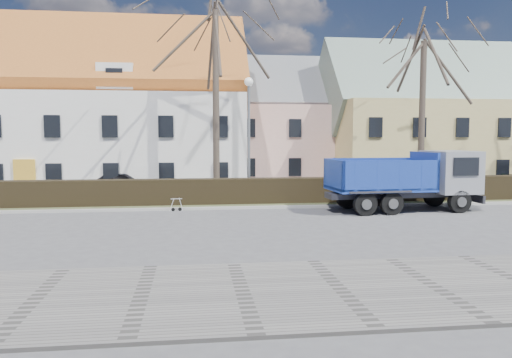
{
  "coord_description": "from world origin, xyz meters",
  "views": [
    {
      "loc": [
        -3.29,
        -19.33,
        3.55
      ],
      "look_at": [
        -0.47,
        2.96,
        1.6
      ],
      "focal_mm": 35.0,
      "sensor_mm": 36.0,
      "label": 1
    }
  ],
  "objects": [
    {
      "name": "building_yellow",
      "position": [
        16.0,
        17.0,
        4.25
      ],
      "size": [
        18.8,
        10.8,
        8.5
      ],
      "primitive_type": null,
      "color": "tan",
      "rests_on": "ground"
    },
    {
      "name": "building_pink",
      "position": [
        4.0,
        20.0,
        4.0
      ],
      "size": [
        10.8,
        8.8,
        8.0
      ],
      "primitive_type": null,
      "color": "#D1A094",
      "rests_on": "ground"
    },
    {
      "name": "cart_frame",
      "position": [
        -4.3,
        4.25,
        0.34
      ],
      "size": [
        0.81,
        0.55,
        0.68
      ],
      "primitive_type": null,
      "rotation": [
        0.0,
        0.0,
        0.16
      ],
      "color": "silver",
      "rests_on": "ground"
    },
    {
      "name": "hedge",
      "position": [
        0.0,
        6.0,
        0.65
      ],
      "size": [
        60.0,
        0.9,
        1.3
      ],
      "primitive_type": "cube",
      "color": "black",
      "rests_on": "ground"
    },
    {
      "name": "tree_2",
      "position": [
        10.0,
        8.5,
        5.5
      ],
      "size": [
        8.0,
        8.0,
        11.0
      ],
      "primitive_type": null,
      "color": "#3C322A",
      "rests_on": "ground"
    },
    {
      "name": "ground",
      "position": [
        0.0,
        0.0,
        0.0
      ],
      "size": [
        120.0,
        120.0,
        0.0
      ],
      "primitive_type": "plane",
      "color": "#4C4B4E"
    },
    {
      "name": "grass_strip",
      "position": [
        0.0,
        6.2,
        0.05
      ],
      "size": [
        80.0,
        3.0,
        0.1
      ],
      "primitive_type": "cube",
      "color": "#414929",
      "rests_on": "ground"
    },
    {
      "name": "sidewalk_near",
      "position": [
        0.0,
        -8.5,
        0.04
      ],
      "size": [
        80.0,
        5.0,
        0.08
      ],
      "primitive_type": "cube",
      "color": "slate",
      "rests_on": "ground"
    },
    {
      "name": "curb_far",
      "position": [
        0.0,
        4.6,
        0.06
      ],
      "size": [
        80.0,
        0.3,
        0.12
      ],
      "primitive_type": "cube",
      "color": "#9B9993",
      "rests_on": "ground"
    },
    {
      "name": "streetlight",
      "position": [
        -0.34,
        7.0,
        3.35
      ],
      "size": [
        0.52,
        0.52,
        6.69
      ],
      "primitive_type": null,
      "color": "gray",
      "rests_on": "ground"
    },
    {
      "name": "tree_1",
      "position": [
        -2.0,
        8.5,
        6.33
      ],
      "size": [
        9.2,
        9.2,
        12.65
      ],
      "primitive_type": null,
      "color": "#3C322A",
      "rests_on": "ground"
    },
    {
      "name": "parked_car_a",
      "position": [
        -7.48,
        11.43,
        0.72
      ],
      "size": [
        4.41,
        2.18,
        1.45
      ],
      "primitive_type": "imported",
      "rotation": [
        0.0,
        0.0,
        1.46
      ],
      "color": "black",
      "rests_on": "ground"
    },
    {
      "name": "building_white",
      "position": [
        -13.0,
        16.0,
        4.75
      ],
      "size": [
        26.8,
        10.8,
        9.5
      ],
      "primitive_type": null,
      "color": "white",
      "rests_on": "ground"
    },
    {
      "name": "dump_truck",
      "position": [
        6.32,
        3.09,
        1.47
      ],
      "size": [
        7.48,
        3.12,
        2.94
      ],
      "primitive_type": null,
      "rotation": [
        0.0,
        0.0,
        0.05
      ],
      "color": "navy",
      "rests_on": "ground"
    }
  ]
}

